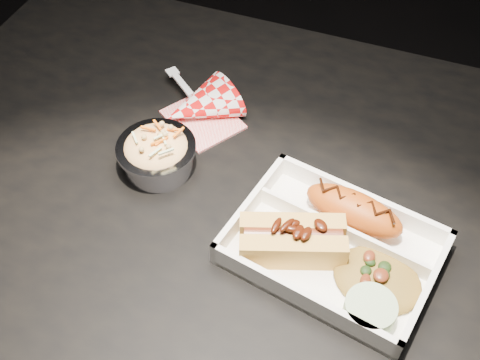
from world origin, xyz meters
name	(u,v)px	position (x,y,z in m)	size (l,w,h in m)	color
dining_table	(276,246)	(0.00, 0.00, 0.66)	(1.20, 0.80, 0.75)	black
food_tray	(333,250)	(0.09, -0.05, 0.76)	(0.28, 0.22, 0.04)	white
fried_pastry	(354,210)	(0.10, 0.01, 0.78)	(0.13, 0.05, 0.05)	#B94E12
hotdog	(293,239)	(0.04, -0.06, 0.78)	(0.14, 0.10, 0.06)	gold
fried_rice_mound	(379,275)	(0.15, -0.07, 0.77)	(0.11, 0.09, 0.03)	olive
cupcake_liner	(370,311)	(0.15, -0.12, 0.77)	(0.06, 0.06, 0.03)	#A3BE90
foil_coleslaw_cup	(157,152)	(-0.18, 0.01, 0.78)	(0.11, 0.11, 0.07)	silver
napkin_fork	(199,107)	(-0.17, 0.13, 0.77)	(0.16, 0.15, 0.10)	red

